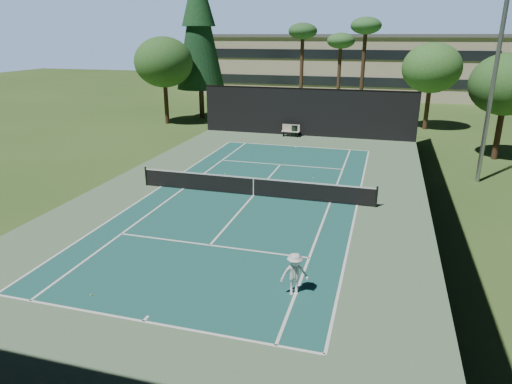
# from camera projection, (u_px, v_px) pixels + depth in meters

# --- Properties ---
(ground) EXTENTS (160.00, 160.00, 0.00)m
(ground) POSITION_uv_depth(u_px,v_px,m) (253.00, 196.00, 24.56)
(ground) COLOR #33521F
(ground) RESTS_ON ground
(apron_slab) EXTENTS (18.00, 32.00, 0.01)m
(apron_slab) POSITION_uv_depth(u_px,v_px,m) (253.00, 196.00, 24.55)
(apron_slab) COLOR #577653
(apron_slab) RESTS_ON ground
(court_surface) EXTENTS (10.97, 23.77, 0.01)m
(court_surface) POSITION_uv_depth(u_px,v_px,m) (253.00, 195.00, 24.55)
(court_surface) COLOR #1B574F
(court_surface) RESTS_ON ground
(court_lines) EXTENTS (11.07, 23.87, 0.01)m
(court_lines) POSITION_uv_depth(u_px,v_px,m) (253.00, 195.00, 24.55)
(court_lines) COLOR white
(court_lines) RESTS_ON ground
(tennis_net) EXTENTS (12.90, 0.10, 1.10)m
(tennis_net) POSITION_uv_depth(u_px,v_px,m) (253.00, 186.00, 24.37)
(tennis_net) COLOR black
(tennis_net) RESTS_ON ground
(fence) EXTENTS (18.04, 32.05, 4.03)m
(fence) POSITION_uv_depth(u_px,v_px,m) (254.00, 159.00, 23.96)
(fence) COLOR black
(fence) RESTS_ON ground
(player) EXTENTS (1.10, 0.88, 1.50)m
(player) POSITION_uv_depth(u_px,v_px,m) (295.00, 274.00, 15.00)
(player) COLOR silver
(player) RESTS_ON ground
(tennis_ball_a) EXTENTS (0.06, 0.06, 0.06)m
(tennis_ball_a) POSITION_uv_depth(u_px,v_px,m) (91.00, 295.00, 15.13)
(tennis_ball_a) COLOR #C4CF2F
(tennis_ball_a) RESTS_ON ground
(tennis_ball_b) EXTENTS (0.07, 0.07, 0.07)m
(tennis_ball_b) POSITION_uv_depth(u_px,v_px,m) (250.00, 190.00, 25.30)
(tennis_ball_b) COLOR #B8D530
(tennis_ball_b) RESTS_ON ground
(tennis_ball_c) EXTENTS (0.06, 0.06, 0.06)m
(tennis_ball_c) POSITION_uv_depth(u_px,v_px,m) (313.00, 178.00, 27.56)
(tennis_ball_c) COLOR yellow
(tennis_ball_c) RESTS_ON ground
(tennis_ball_d) EXTENTS (0.06, 0.06, 0.06)m
(tennis_ball_d) POSITION_uv_depth(u_px,v_px,m) (225.00, 174.00, 28.32)
(tennis_ball_d) COLOR #CDF237
(tennis_ball_d) RESTS_ON ground
(park_bench) EXTENTS (1.50, 0.45, 1.02)m
(park_bench) POSITION_uv_depth(u_px,v_px,m) (291.00, 130.00, 38.66)
(park_bench) COLOR beige
(park_bench) RESTS_ON ground
(trash_bin) EXTENTS (0.56, 0.56, 0.95)m
(trash_bin) POSITION_uv_depth(u_px,v_px,m) (295.00, 131.00, 38.74)
(trash_bin) COLOR black
(trash_bin) RESTS_ON ground
(pine_tree) EXTENTS (4.80, 4.80, 15.00)m
(pine_tree) POSITION_uv_depth(u_px,v_px,m) (199.00, 20.00, 44.55)
(pine_tree) COLOR #442F1D
(pine_tree) RESTS_ON ground
(palm_a) EXTENTS (2.80, 2.80, 9.32)m
(palm_a) POSITION_uv_depth(u_px,v_px,m) (303.00, 35.00, 44.21)
(palm_a) COLOR #4C3120
(palm_a) RESTS_ON ground
(palm_b) EXTENTS (2.80, 2.80, 8.42)m
(palm_b) POSITION_uv_depth(u_px,v_px,m) (341.00, 44.00, 45.39)
(palm_b) COLOR #4B3120
(palm_b) RESTS_ON ground
(palm_c) EXTENTS (2.80, 2.80, 9.77)m
(palm_c) POSITION_uv_depth(u_px,v_px,m) (366.00, 30.00, 41.61)
(palm_c) COLOR #402B1B
(palm_c) RESTS_ON ground
(decid_tree_a) EXTENTS (5.12, 5.12, 7.62)m
(decid_tree_a) POSITION_uv_depth(u_px,v_px,m) (432.00, 68.00, 40.18)
(decid_tree_a) COLOR #472D1E
(decid_tree_a) RESTS_ON ground
(decid_tree_b) EXTENTS (4.80, 4.80, 7.14)m
(decid_tree_b) POSITION_uv_depth(u_px,v_px,m) (507.00, 85.00, 30.17)
(decid_tree_b) COLOR #42291C
(decid_tree_b) RESTS_ON ground
(decid_tree_c) EXTENTS (5.44, 5.44, 8.09)m
(decid_tree_c) POSITION_uv_depth(u_px,v_px,m) (164.00, 62.00, 42.67)
(decid_tree_c) COLOR #432A1C
(decid_tree_c) RESTS_ON ground
(campus_building) EXTENTS (40.50, 12.50, 8.30)m
(campus_building) POSITION_uv_depth(u_px,v_px,m) (344.00, 64.00, 64.97)
(campus_building) COLOR #B9AC8F
(campus_building) RESTS_ON ground
(light_pole) EXTENTS (0.90, 0.25, 12.22)m
(light_pole) POSITION_uv_depth(u_px,v_px,m) (496.00, 69.00, 24.78)
(light_pole) COLOR #95989D
(light_pole) RESTS_ON ground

